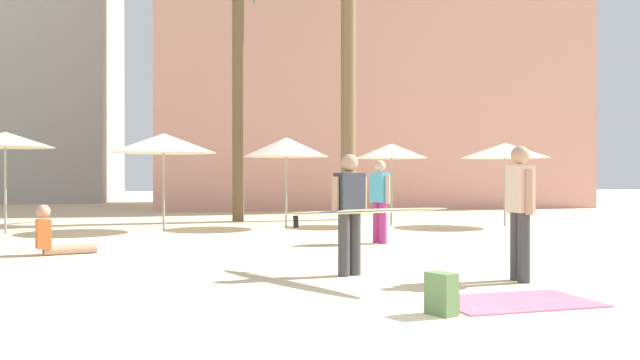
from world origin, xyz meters
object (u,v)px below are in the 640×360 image
(person_near_left, at_px, (55,238))
(person_near_right, at_px, (351,210))
(cafe_umbrella_4, at_px, (286,147))
(beach_towel, at_px, (515,302))
(cafe_umbrella_1, at_px, (391,151))
(cafe_umbrella_2, at_px, (164,143))
(backpack, at_px, (442,295))
(person_mid_right, at_px, (520,207))
(person_far_right, at_px, (380,198))
(cafe_umbrella_3, at_px, (5,140))
(cafe_umbrella_0, at_px, (505,150))

(person_near_left, height_order, person_near_right, person_near_right)
(cafe_umbrella_4, distance_m, beach_towel, 11.06)
(cafe_umbrella_1, distance_m, person_near_left, 9.69)
(cafe_umbrella_2, xyz_separation_m, backpack, (3.16, -10.84, -2.02))
(person_near_right, relative_size, person_mid_right, 1.53)
(person_far_right, bearing_deg, backpack, 55.25)
(cafe_umbrella_3, xyz_separation_m, person_mid_right, (8.64, -8.94, -1.29))
(cafe_umbrella_4, xyz_separation_m, person_far_right, (1.32, -4.45, -1.23))
(cafe_umbrella_2, relative_size, person_far_right, 1.55)
(cafe_umbrella_2, bearing_deg, cafe_umbrella_4, 7.53)
(backpack, xyz_separation_m, person_far_right, (1.34, 6.81, 0.74))
(person_far_right, bearing_deg, person_near_right, 45.35)
(person_mid_right, bearing_deg, cafe_umbrella_1, 83.04)
(person_near_left, bearing_deg, cafe_umbrella_3, 95.14)
(person_mid_right, bearing_deg, cafe_umbrella_4, 100.84)
(person_mid_right, bearing_deg, cafe_umbrella_3, 134.43)
(cafe_umbrella_1, relative_size, beach_towel, 1.38)
(cafe_umbrella_0, relative_size, backpack, 5.73)
(cafe_umbrella_1, relative_size, person_near_right, 0.85)
(cafe_umbrella_4, bearing_deg, cafe_umbrella_0, -5.60)
(cafe_umbrella_2, xyz_separation_m, person_far_right, (4.51, -4.03, -1.29))
(backpack, bearing_deg, cafe_umbrella_3, 96.84)
(beach_towel, xyz_separation_m, backpack, (-1.03, -0.46, 0.19))
(cafe_umbrella_0, xyz_separation_m, person_far_right, (-4.73, -3.86, -1.17))
(person_near_right, xyz_separation_m, person_far_right, (1.64, 4.26, 0.03))
(backpack, bearing_deg, cafe_umbrella_0, 34.52)
(cafe_umbrella_0, height_order, cafe_umbrella_1, cafe_umbrella_0)
(cafe_umbrella_4, bearing_deg, person_mid_right, -79.57)
(cafe_umbrella_1, xyz_separation_m, person_near_left, (-7.83, -5.42, -1.80))
(cafe_umbrella_1, xyz_separation_m, cafe_umbrella_3, (-9.89, -0.75, 0.17))
(cafe_umbrella_3, height_order, beach_towel, cafe_umbrella_3)
(cafe_umbrella_2, bearing_deg, cafe_umbrella_1, 5.58)
(beach_towel, bearing_deg, cafe_umbrella_3, 127.63)
(cafe_umbrella_0, distance_m, cafe_umbrella_2, 9.24)
(backpack, relative_size, person_far_right, 0.25)
(cafe_umbrella_0, distance_m, person_mid_right, 9.96)
(cafe_umbrella_0, xyz_separation_m, cafe_umbrella_1, (-3.05, 0.78, -0.01))
(person_far_right, bearing_deg, person_mid_right, 71.27)
(cafe_umbrella_3, bearing_deg, beach_towel, -52.37)
(cafe_umbrella_1, height_order, cafe_umbrella_2, cafe_umbrella_2)
(person_near_left, bearing_deg, backpack, -70.06)
(cafe_umbrella_2, bearing_deg, beach_towel, -68.01)
(beach_towel, relative_size, person_far_right, 0.98)
(cafe_umbrella_1, distance_m, backpack, 11.99)
(cafe_umbrella_4, relative_size, person_near_left, 2.31)
(person_mid_right, bearing_deg, beach_towel, -119.49)
(backpack, xyz_separation_m, person_near_left, (-4.81, 6.03, 0.10))
(cafe_umbrella_4, height_order, person_mid_right, cafe_umbrella_4)
(cafe_umbrella_0, height_order, person_near_left, cafe_umbrella_0)
(cafe_umbrella_3, relative_size, person_near_left, 2.33)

